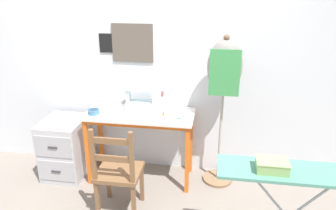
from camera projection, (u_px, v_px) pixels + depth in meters
ground_plane at (137, 189)px, 3.46m from camera, size 14.00×14.00×0.00m
wall_back at (145, 59)px, 3.48m from camera, size 10.00×0.07×2.55m
sewing_table at (140, 123)px, 3.42m from camera, size 1.13×0.47×0.77m
sewing_machine at (146, 97)px, 3.45m from camera, size 0.39×0.15×0.31m
fabric_bowl at (94, 112)px, 3.36m from camera, size 0.12×0.12×0.05m
scissors at (182, 119)px, 3.26m from camera, size 0.14×0.06×0.01m
thread_spool_near_machine at (163, 114)px, 3.33m from camera, size 0.03×0.03×0.03m
wooden_chair at (118, 173)px, 2.99m from camera, size 0.40×0.38×0.91m
filing_cabinet at (65, 148)px, 3.63m from camera, size 0.43×0.52×0.65m
dress_form at (224, 76)px, 3.18m from camera, size 0.34×0.32×1.59m
ironing_board at (294, 176)px, 2.34m from camera, size 1.10×0.31×0.82m
storage_box at (272, 165)px, 2.31m from camera, size 0.23×0.16×0.08m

